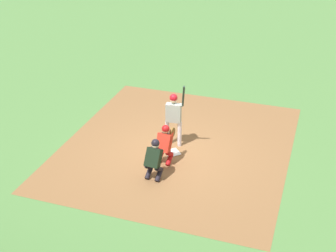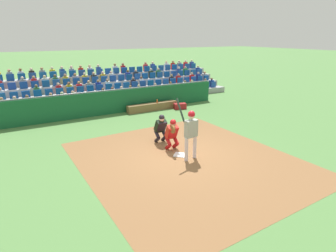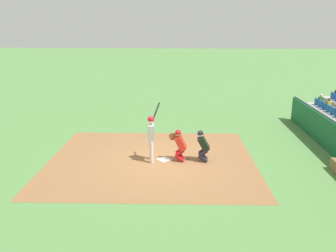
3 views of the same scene
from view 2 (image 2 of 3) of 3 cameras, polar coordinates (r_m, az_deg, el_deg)
ground_plane at (r=10.60m, az=2.44°, el=-5.96°), size 160.00×160.00×0.00m
infield_dirt_patch at (r=10.22m, az=3.95°, el=-6.92°), size 7.39×8.27×0.01m
home_plate_marker at (r=10.59m, az=2.44°, el=-5.88°), size 0.62×0.62×0.02m
batter_at_plate at (r=9.88m, az=4.66°, el=-0.71°), size 0.75×0.47×2.27m
catcher_crouching at (r=10.82m, az=0.84°, el=-1.36°), size 0.48×0.72×1.28m
home_plate_umpire at (r=11.57m, az=-1.46°, el=-0.20°), size 0.48×0.51×1.26m
dugout_wall at (r=16.39m, az=-10.68°, el=4.91°), size 13.27×0.24×1.39m
dugout_bench at (r=16.80m, az=-3.19°, el=3.94°), size 3.18×0.40×0.44m
water_bottle_on_bench at (r=16.76m, az=-2.24°, el=5.06°), size 0.07×0.07×0.21m
equipment_duffel_bag at (r=17.13m, az=2.47°, el=4.06°), size 0.80×0.52×0.34m
bleacher_stand at (r=20.15m, az=-14.57°, el=7.02°), size 19.33×3.75×2.32m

